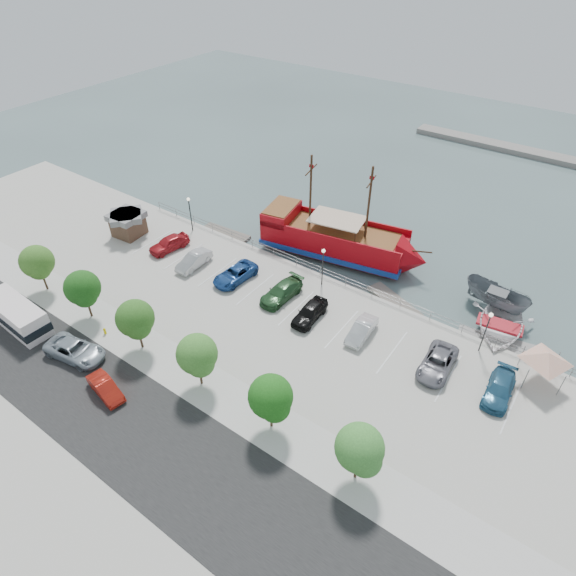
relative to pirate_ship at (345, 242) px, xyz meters
The scene contains 35 objects.
ground 13.51m from the pirate_ship, 84.68° to the right, with size 160.00×160.00×0.00m, color #455655.
land_slab 34.36m from the pirate_ship, 87.93° to the right, with size 100.00×58.00×1.20m, color #B3B0A1.
street 29.34m from the pirate_ship, 87.58° to the right, with size 100.00×8.00×0.04m, color black.
sidewalk 23.35m from the pirate_ship, 86.96° to the right, with size 100.00×4.00×0.05m, color beige.
seawall_railing 5.66m from the pirate_ship, 77.31° to the right, with size 50.00×0.06×1.00m.
far_shore 43.21m from the pirate_ship, 74.92° to the left, with size 40.00×3.00×0.80m, color gray.
pirate_ship is the anchor object (origin of this frame).
patrol_boat 16.42m from the pirate_ship, ahead, with size 2.45×6.51×2.52m, color slate.
speedboat 18.01m from the pirate_ship, ahead, with size 5.71×8.00×1.66m, color white.
dock_west 14.76m from the pirate_ship, 163.73° to the right, with size 6.21×1.78×0.36m, color #6C6459.
dock_mid 9.28m from the pirate_ship, 26.79° to the right, with size 6.28×1.80×0.36m, color slate.
dock_east 18.77m from the pirate_ship, 12.68° to the right, with size 6.90×1.97×0.39m, color gray.
shed 24.98m from the pirate_ship, 152.16° to the right, with size 3.65×3.65×2.79m.
canopy_tent 23.39m from the pirate_ship, 18.34° to the right, with size 5.40×5.40×3.51m.
street_van 29.22m from the pirate_ship, 111.08° to the right, with size 2.48×5.37×1.49m, color #929EA8.
street_sedan 28.82m from the pirate_ship, 100.28° to the right, with size 1.37×3.91×1.29m, color #AE1E12.
shuttle_bus 33.10m from the pirate_ship, 122.86° to the right, with size 7.31×2.86×2.54m.
fire_hydrant 26.40m from the pirate_ship, 114.04° to the right, with size 0.24×0.24×0.68m.
lamp_post_left 18.19m from the pirate_ship, 157.91° to the right, with size 0.36×0.36×4.28m.
lamp_post_mid 7.19m from the pirate_ship, 79.67° to the right, with size 0.36×0.36×4.28m.
lamp_post_right 18.64m from the pirate_ship, 21.53° to the right, with size 0.36×0.36×4.28m.
tree_a 31.25m from the pirate_ship, 131.41° to the right, with size 3.30×3.20×5.00m.
tree_b 27.15m from the pirate_ship, 120.22° to the right, with size 3.30×3.20×5.00m.
tree_c 24.40m from the pirate_ship, 105.80° to the right, with size 3.30×3.20×5.00m.
tree_d 23.49m from the pirate_ship, 89.05° to the right, with size 3.30×3.20×5.00m.
tree_e 24.62m from the pirate_ship, 72.46° to the right, with size 3.30×3.20×5.00m.
tree_f 27.55m from the pirate_ship, 58.39° to the right, with size 3.30×3.20×5.00m.
parked_car_a 19.52m from the pirate_ship, 145.11° to the right, with size 1.86×4.63×1.58m, color #AD1A21.
parked_car_b 16.59m from the pirate_ship, 133.93° to the right, with size 1.54×4.40×1.45m, color #B7B7B7.
parked_car_c 12.93m from the pirate_ship, 119.66° to the right, with size 2.33×5.06×1.41m, color navy.
parked_car_d 10.91m from the pirate_ship, 94.48° to the right, with size 2.07×5.09×1.48m, color #29562D.
parked_car_e 12.19m from the pirate_ship, 75.53° to the right, with size 1.82×4.51×1.54m, color black.
parked_car_f 13.70m from the pirate_ship, 53.95° to the right, with size 1.46×4.20×1.38m, color silver.
parked_car_g 18.60m from the pirate_ship, 36.14° to the right, with size 2.36×5.11×1.42m, color gray.
parked_car_h 22.69m from the pirate_ship, 28.29° to the right, with size 1.92×4.72×1.37m, color #295E7F.
Camera 1 is at (19.36, -26.78, 30.06)m, focal length 30.00 mm.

